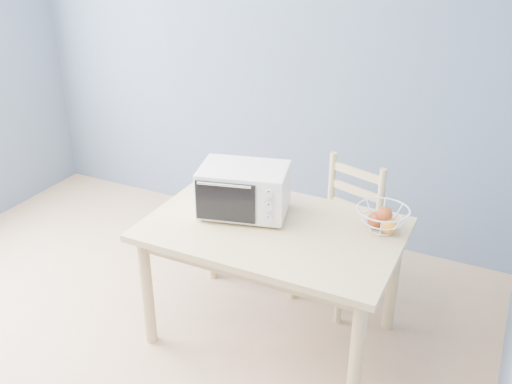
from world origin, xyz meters
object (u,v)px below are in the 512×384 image
at_px(dining_table, 273,242).
at_px(toaster_oven, 240,189).
at_px(dining_chair, 340,235).
at_px(fruit_basket, 383,218).

xyz_separation_m(dining_table, toaster_oven, (-0.23, 0.06, 0.25)).
bearing_deg(dining_chair, dining_table, -93.77).
bearing_deg(dining_table, fruit_basket, 21.92).
relative_size(toaster_oven, dining_chair, 0.60).
bearing_deg(dining_table, toaster_oven, 165.51).
bearing_deg(dining_table, dining_chair, 68.46).
bearing_deg(toaster_oven, fruit_basket, -2.44).
relative_size(dining_table, toaster_oven, 2.52).
distance_m(toaster_oven, dining_chair, 0.80).
xyz_separation_m(dining_table, dining_chair, (0.22, 0.56, -0.19)).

